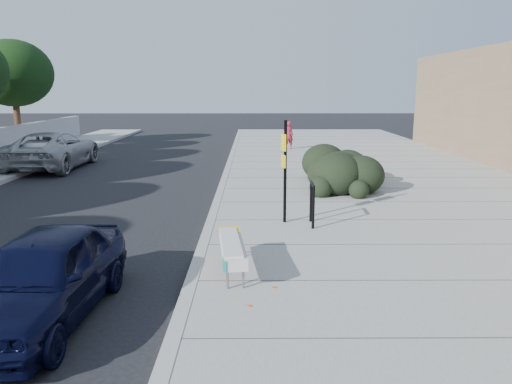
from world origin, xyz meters
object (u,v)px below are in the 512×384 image
Objects in this scene: pedestrian at (288,135)px; bench at (232,248)px; bike_rack at (312,200)px; wagon_silver at (50,154)px; sign_post at (285,165)px; sedan_navy at (42,277)px; suv_silver at (53,150)px.

bench is at bearing 71.59° from pedestrian.
bike_rack is 13.70m from wagon_silver.
bike_rack is 0.41× the size of sign_post.
sedan_navy is at bearing 107.85° from wagon_silver.
bike_rack is at bearing 133.19° from wagon_silver.
bench is at bearing 122.22° from suv_silver.
wagon_silver is 0.34m from suv_silver.
sign_post is at bearing 134.25° from suv_silver.
suv_silver is at bearing 116.31° from bench.
bench is 18.64m from pedestrian.
pedestrian is at bearing 76.84° from bench.
sign_post reaches higher than suv_silver.
wagon_silver is (-9.31, 9.16, -0.92)m from sign_post.
sedan_navy is (-3.83, -4.90, -0.90)m from sign_post.
sedan_navy is at bearing 110.62° from suv_silver.
wagon_silver is (-8.18, 12.56, 0.03)m from bench.
sign_post is 15.16m from pedestrian.
bike_rack is 6.46m from sedan_navy.
bench is 0.35× the size of suv_silver.
suv_silver is at bearing -93.41° from wagon_silver.
suv_silver is at bearing 113.85° from sedan_navy.
bench is 15.25m from suv_silver.
sedan_navy is 15.38m from suv_silver.
pedestrian is at bearing 79.02° from sedan_navy.
wagon_silver is at bearing 18.20° from pedestrian.
sign_post reaches higher than bike_rack.
sign_post is 6.28m from sedan_navy.
bike_rack is at bearing 49.07° from sedan_navy.
bench is 14.99m from wagon_silver.
wagon_silver is 12.03m from pedestrian.
suv_silver is (0.00, 0.31, 0.14)m from wagon_silver.
bench is at bearing -117.72° from bike_rack.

